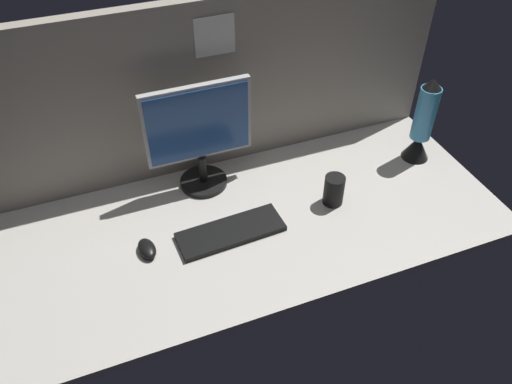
{
  "coord_description": "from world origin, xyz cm",
  "views": [
    {
      "loc": [
        -45.07,
        -122.19,
        130.16
      ],
      "look_at": [
        -3.94,
        0.0,
        14.0
      ],
      "focal_mm": 36.11,
      "sensor_mm": 36.0,
      "label": 1
    }
  ],
  "objects_px": {
    "mouse": "(147,249)",
    "mug_black_travel": "(334,190)",
    "keyboard": "(231,232)",
    "lava_lamp": "(422,126)",
    "monitor": "(199,133)"
  },
  "relations": [
    {
      "from": "keyboard",
      "to": "mug_black_travel",
      "type": "xyz_separation_m",
      "value": [
        0.4,
        0.02,
        0.05
      ]
    },
    {
      "from": "monitor",
      "to": "lava_lamp",
      "type": "height_order",
      "value": "monitor"
    },
    {
      "from": "mug_black_travel",
      "to": "monitor",
      "type": "bearing_deg",
      "value": 145.96
    },
    {
      "from": "mouse",
      "to": "lava_lamp",
      "type": "height_order",
      "value": "lava_lamp"
    },
    {
      "from": "mug_black_travel",
      "to": "lava_lamp",
      "type": "relative_size",
      "value": 0.33
    },
    {
      "from": "mouse",
      "to": "mug_black_travel",
      "type": "distance_m",
      "value": 0.69
    },
    {
      "from": "keyboard",
      "to": "lava_lamp",
      "type": "height_order",
      "value": "lava_lamp"
    },
    {
      "from": "monitor",
      "to": "mouse",
      "type": "distance_m",
      "value": 0.45
    },
    {
      "from": "mouse",
      "to": "lava_lamp",
      "type": "xyz_separation_m",
      "value": [
        1.13,
        0.12,
        0.13
      ]
    },
    {
      "from": "keyboard",
      "to": "mouse",
      "type": "xyz_separation_m",
      "value": [
        -0.29,
        0.02,
        0.01
      ]
    },
    {
      "from": "keyboard",
      "to": "mug_black_travel",
      "type": "bearing_deg",
      "value": -0.36
    },
    {
      "from": "monitor",
      "to": "keyboard",
      "type": "xyz_separation_m",
      "value": [
        0.01,
        -0.3,
        -0.22
      ]
    },
    {
      "from": "monitor",
      "to": "mug_black_travel",
      "type": "distance_m",
      "value": 0.53
    },
    {
      "from": "monitor",
      "to": "keyboard",
      "type": "bearing_deg",
      "value": -88.08
    },
    {
      "from": "keyboard",
      "to": "mug_black_travel",
      "type": "relative_size",
      "value": 3.15
    }
  ]
}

